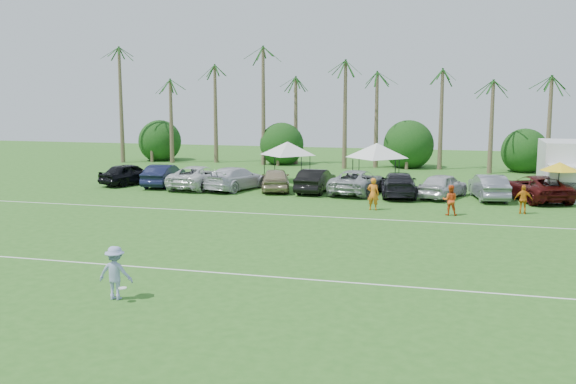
# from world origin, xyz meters

# --- Properties ---
(ground) EXTENTS (120.00, 120.00, 0.00)m
(ground) POSITION_xyz_m (0.00, 0.00, 0.00)
(ground) COLOR #2D631D
(ground) RESTS_ON ground
(field_lines) EXTENTS (80.00, 12.10, 0.01)m
(field_lines) POSITION_xyz_m (0.00, 8.00, 0.01)
(field_lines) COLOR white
(field_lines) RESTS_ON ground
(palm_tree_0) EXTENTS (2.40, 2.40, 8.90)m
(palm_tree_0) POSITION_xyz_m (-22.00, 38.00, 7.48)
(palm_tree_0) COLOR brown
(palm_tree_0) RESTS_ON ground
(palm_tree_1) EXTENTS (2.40, 2.40, 9.90)m
(palm_tree_1) POSITION_xyz_m (-17.00, 38.00, 8.35)
(palm_tree_1) COLOR brown
(palm_tree_1) RESTS_ON ground
(palm_tree_2) EXTENTS (2.40, 2.40, 10.90)m
(palm_tree_2) POSITION_xyz_m (-12.00, 38.00, 9.21)
(palm_tree_2) COLOR brown
(palm_tree_2) RESTS_ON ground
(palm_tree_3) EXTENTS (2.40, 2.40, 11.90)m
(palm_tree_3) POSITION_xyz_m (-8.00, 38.00, 10.06)
(palm_tree_3) COLOR brown
(palm_tree_3) RESTS_ON ground
(palm_tree_4) EXTENTS (2.40, 2.40, 8.90)m
(palm_tree_4) POSITION_xyz_m (-4.00, 38.00, 7.48)
(palm_tree_4) COLOR brown
(palm_tree_4) RESTS_ON ground
(palm_tree_5) EXTENTS (2.40, 2.40, 9.90)m
(palm_tree_5) POSITION_xyz_m (0.00, 38.00, 8.35)
(palm_tree_5) COLOR brown
(palm_tree_5) RESTS_ON ground
(palm_tree_6) EXTENTS (2.40, 2.40, 10.90)m
(palm_tree_6) POSITION_xyz_m (4.00, 38.00, 9.21)
(palm_tree_6) COLOR brown
(palm_tree_6) RESTS_ON ground
(palm_tree_7) EXTENTS (2.40, 2.40, 11.90)m
(palm_tree_7) POSITION_xyz_m (8.00, 38.00, 10.06)
(palm_tree_7) COLOR brown
(palm_tree_7) RESTS_ON ground
(palm_tree_8) EXTENTS (2.40, 2.40, 8.90)m
(palm_tree_8) POSITION_xyz_m (13.00, 38.00, 7.48)
(palm_tree_8) COLOR brown
(palm_tree_8) RESTS_ON ground
(palm_tree_9) EXTENTS (2.40, 2.40, 9.90)m
(palm_tree_9) POSITION_xyz_m (18.00, 38.00, 8.35)
(palm_tree_9) COLOR brown
(palm_tree_9) RESTS_ON ground
(bush_tree_0) EXTENTS (4.00, 4.00, 4.00)m
(bush_tree_0) POSITION_xyz_m (-19.00, 39.00, 1.80)
(bush_tree_0) COLOR brown
(bush_tree_0) RESTS_ON ground
(bush_tree_1) EXTENTS (4.00, 4.00, 4.00)m
(bush_tree_1) POSITION_xyz_m (-6.00, 39.00, 1.80)
(bush_tree_1) COLOR brown
(bush_tree_1) RESTS_ON ground
(bush_tree_2) EXTENTS (4.00, 4.00, 4.00)m
(bush_tree_2) POSITION_xyz_m (6.00, 39.00, 1.80)
(bush_tree_2) COLOR brown
(bush_tree_2) RESTS_ON ground
(bush_tree_3) EXTENTS (4.00, 4.00, 4.00)m
(bush_tree_3) POSITION_xyz_m (16.00, 39.00, 1.80)
(bush_tree_3) COLOR brown
(bush_tree_3) RESTS_ON ground
(sideline_player_a) EXTENTS (0.72, 0.50, 1.88)m
(sideline_player_a) POSITION_xyz_m (5.70, 16.83, 0.94)
(sideline_player_a) COLOR orange
(sideline_player_a) RESTS_ON ground
(sideline_player_b) EXTENTS (0.85, 0.68, 1.70)m
(sideline_player_b) POSITION_xyz_m (10.04, 16.28, 0.85)
(sideline_player_b) COLOR #EC501A
(sideline_player_b) RESTS_ON ground
(sideline_player_c) EXTENTS (0.99, 0.48, 1.63)m
(sideline_player_c) POSITION_xyz_m (14.03, 17.74, 0.82)
(sideline_player_c) COLOR orange
(sideline_player_c) RESTS_ON ground
(box_truck) EXTENTS (2.76, 6.95, 3.57)m
(box_truck) POSITION_xyz_m (17.21, 25.42, 1.91)
(box_truck) COLOR silver
(box_truck) RESTS_ON ground
(canopy_tent_left) EXTENTS (4.43, 4.43, 3.59)m
(canopy_tent_left) POSITION_xyz_m (-2.28, 27.54, 3.08)
(canopy_tent_left) COLOR black
(canopy_tent_left) RESTS_ON ground
(canopy_tent_right) EXTENTS (4.59, 4.59, 3.72)m
(canopy_tent_right) POSITION_xyz_m (4.71, 26.36, 3.19)
(canopy_tent_right) COLOR black
(canopy_tent_right) RESTS_ON ground
(market_umbrella) EXTENTS (2.32, 2.32, 2.58)m
(market_umbrella) POSITION_xyz_m (16.39, 21.77, 2.32)
(market_umbrella) COLOR black
(market_umbrella) RESTS_ON ground
(frisbee_player) EXTENTS (1.19, 0.74, 1.78)m
(frisbee_player) POSITION_xyz_m (-0.35, -1.78, 0.89)
(frisbee_player) COLOR #919CCE
(frisbee_player) RESTS_ON ground
(parked_car_0) EXTENTS (3.50, 5.10, 1.61)m
(parked_car_0) POSITION_xyz_m (-13.20, 22.80, 0.81)
(parked_car_0) COLOR black
(parked_car_0) RESTS_ON ground
(parked_car_1) EXTENTS (2.05, 5.00, 1.61)m
(parked_car_1) POSITION_xyz_m (-10.36, 22.70, 0.81)
(parked_car_1) COLOR #131834
(parked_car_1) RESTS_ON ground
(parked_car_2) EXTENTS (3.08, 5.97, 1.61)m
(parked_car_2) POSITION_xyz_m (-7.52, 22.46, 0.81)
(parked_car_2) COLOR silver
(parked_car_2) RESTS_ON ground
(parked_car_3) EXTENTS (3.75, 5.97, 1.61)m
(parked_car_3) POSITION_xyz_m (-4.68, 22.40, 0.81)
(parked_car_3) COLOR silver
(parked_car_3) RESTS_ON ground
(parked_car_4) EXTENTS (3.11, 5.07, 1.61)m
(parked_car_4) POSITION_xyz_m (-1.84, 22.62, 0.81)
(parked_car_4) COLOR #9C8B6A
(parked_car_4) RESTS_ON ground
(parked_car_5) EXTENTS (2.01, 4.99, 1.61)m
(parked_car_5) POSITION_xyz_m (1.00, 22.68, 0.81)
(parked_car_5) COLOR black
(parked_car_5) RESTS_ON ground
(parked_car_6) EXTENTS (3.47, 6.12, 1.61)m
(parked_car_6) POSITION_xyz_m (3.84, 22.83, 0.81)
(parked_car_6) COLOR #A1A4A7
(parked_car_6) RESTS_ON ground
(parked_car_7) EXTENTS (2.92, 5.79, 1.61)m
(parked_car_7) POSITION_xyz_m (6.68, 22.31, 0.81)
(parked_car_7) COLOR black
(parked_car_7) RESTS_ON ground
(parked_car_8) EXTENTS (3.47, 5.10, 1.61)m
(parked_car_8) POSITION_xyz_m (9.52, 22.42, 0.81)
(parked_car_8) COLOR silver
(parked_car_8) RESTS_ON ground
(parked_car_9) EXTENTS (2.56, 5.12, 1.61)m
(parked_car_9) POSITION_xyz_m (12.36, 22.55, 0.81)
(parked_car_9) COLOR slate
(parked_car_9) RESTS_ON ground
(parked_car_10) EXTENTS (4.51, 6.36, 1.61)m
(parked_car_10) POSITION_xyz_m (15.20, 22.84, 0.81)
(parked_car_10) COLOR #450E0D
(parked_car_10) RESTS_ON ground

